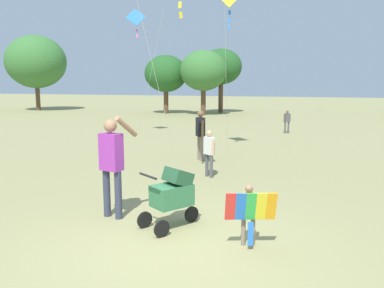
{
  "coord_description": "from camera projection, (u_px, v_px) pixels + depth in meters",
  "views": [
    {
      "loc": [
        1.96,
        -5.34,
        2.45
      ],
      "look_at": [
        -0.2,
        1.63,
        1.3
      ],
      "focal_mm": 37.22,
      "sensor_mm": 36.0,
      "label": 1
    }
  ],
  "objects": [
    {
      "name": "ground_plane",
      "position": [
        173.0,
        246.0,
        5.99
      ],
      "size": [
        120.0,
        120.0,
        0.0
      ],
      "primitive_type": "plane",
      "color": "#938E5B"
    },
    {
      "name": "treeline_distant",
      "position": [
        309.0,
        61.0,
        27.83
      ],
      "size": [
        44.45,
        6.59,
        6.72
      ],
      "color": "brown",
      "rests_on": "ground"
    },
    {
      "name": "child_with_butterfly_kite",
      "position": [
        249.0,
        209.0,
        5.89
      ],
      "size": [
        0.75,
        0.46,
        0.94
      ],
      "color": "#7F705B",
      "rests_on": "ground"
    },
    {
      "name": "person_adult_flyer",
      "position": [
        112.0,
        159.0,
        7.08
      ],
      "size": [
        0.66,
        0.54,
        1.87
      ],
      "color": "#33384C",
      "rests_on": "ground"
    },
    {
      "name": "stroller",
      "position": [
        173.0,
        192.0,
        6.67
      ],
      "size": [
        0.89,
        1.06,
        1.03
      ],
      "color": "black",
      "rests_on": "ground"
    },
    {
      "name": "kite_green_novelty",
      "position": [
        137.0,
        22.0,
        17.13
      ],
      "size": [
        2.54,
        2.27,
        5.58
      ],
      "color": "blue",
      "rests_on": "ground"
    },
    {
      "name": "person_red_shirt",
      "position": [
        200.0,
        131.0,
        12.32
      ],
      "size": [
        0.36,
        0.43,
        1.56
      ],
      "color": "#7F705B",
      "rests_on": "ground"
    },
    {
      "name": "person_sitting_far",
      "position": [
        209.0,
        150.0,
        10.19
      ],
      "size": [
        0.32,
        0.29,
        1.22
      ],
      "color": "#4C4C51",
      "rests_on": "ground"
    },
    {
      "name": "person_couple_left",
      "position": [
        287.0,
        120.0,
        18.85
      ],
      "size": [
        0.32,
        0.24,
        1.11
      ],
      "color": "#4C4C51",
      "rests_on": "ground"
    }
  ]
}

